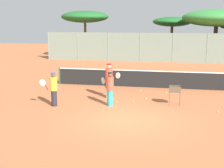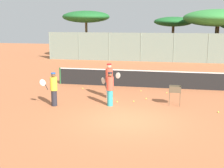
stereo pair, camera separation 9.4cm
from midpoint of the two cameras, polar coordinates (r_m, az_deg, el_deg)
The scene contains 19 objects.
ground_plane at distance 13.04m, azimuth 2.72°, elevation -6.72°, with size 80.00×80.00×0.00m, color #B7663D.
tennis_net at distance 19.39m, azimuth 5.71°, elevation 1.02°, with size 11.12×0.10×1.07m.
back_fence at distance 31.50m, azimuth 7.98°, elevation 6.63°, with size 22.85×0.08×2.87m.
tree_0 at distance 37.17m, azimuth 10.87°, elevation 11.08°, with size 4.46×4.46×4.49m.
tree_1 at distance 34.86m, azimuth -5.05°, elevation 12.12°, with size 5.15×5.15×5.11m.
tree_3 at distance 33.89m, azimuth 18.51°, elevation 11.37°, with size 6.93×6.93×5.20m.
player_white_outfit at distance 16.54m, azimuth -0.69°, elevation 0.67°, with size 0.89×0.50×1.85m.
player_red_cap at distance 15.05m, azimuth -0.56°, elevation -0.82°, with size 0.75×0.63×1.66m.
player_yellow_shirt at distance 15.29m, azimuth -10.81°, elevation -0.87°, with size 0.88×0.35×1.64m.
ball_cart at distance 15.44m, azimuth 11.28°, elevation -1.18°, with size 0.56×0.41×0.98m.
tennis_ball_0 at distance 14.92m, azimuth 18.69°, elevation -4.84°, with size 0.07×0.07×0.07m, color #D1E54C.
tennis_ball_1 at distance 16.56m, azimuth -0.28°, elevation -2.61°, with size 0.07×0.07×0.07m, color #D1E54C.
tennis_ball_2 at distance 15.88m, azimuth 0.75°, elevation -3.23°, with size 0.07×0.07×0.07m, color #D1E54C.
tennis_ball_3 at distance 16.57m, azimuth 6.07°, elevation -2.67°, with size 0.07×0.07×0.07m, color #D1E54C.
tennis_ball_4 at distance 19.00m, azimuth -5.57°, elevation -0.81°, with size 0.07×0.07×0.07m, color #D1E54C.
tennis_ball_5 at distance 15.97m, azimuth 3.82°, elevation -3.17°, with size 0.07×0.07×0.07m, color #D1E54C.
tennis_ball_6 at distance 18.06m, azimuth 9.77°, elevation -1.58°, with size 0.07×0.07×0.07m, color #D1E54C.
tennis_ball_8 at distance 18.33m, azimuth 5.12°, elevation -1.26°, with size 0.07×0.07×0.07m, color #D1E54C.
parked_car at distance 34.47m, azimuth 13.37°, elevation 5.56°, with size 4.20×1.70×1.60m.
Camera 1 is at (1.76, -12.26, 4.09)m, focal length 50.00 mm.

